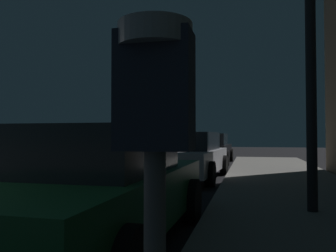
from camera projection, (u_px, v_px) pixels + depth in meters
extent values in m
cube|color=#232838|center=(155.00, 91.00, 0.86)|extent=(0.19, 0.11, 0.30)
cylinder|color=#999EA5|center=(155.00, 36.00, 0.86)|extent=(0.19, 0.19, 0.06)
cube|color=black|center=(134.00, 76.00, 0.87)|extent=(0.01, 0.08, 0.11)
cube|color=#19592D|center=(93.00, 198.00, 4.09)|extent=(1.94, 4.44, 0.64)
cube|color=#1E2328|center=(91.00, 150.00, 4.05)|extent=(1.68, 2.08, 0.56)
cylinder|color=black|center=(78.00, 196.00, 5.64)|extent=(0.23, 0.66, 0.66)
cylinder|color=black|center=(191.00, 201.00, 5.18)|extent=(0.23, 0.66, 0.66)
cube|color=#B7B7BF|center=(188.00, 160.00, 10.49)|extent=(2.07, 4.63, 0.64)
cube|color=#1E2328|center=(188.00, 141.00, 10.54)|extent=(1.73, 2.47, 0.56)
cylinder|color=black|center=(172.00, 164.00, 12.09)|extent=(0.26, 0.67, 0.66)
cylinder|color=black|center=(224.00, 165.00, 11.57)|extent=(0.26, 0.67, 0.66)
cylinder|color=black|center=(144.00, 172.00, 9.40)|extent=(0.26, 0.67, 0.66)
cylinder|color=black|center=(210.00, 174.00, 8.88)|extent=(0.26, 0.67, 0.66)
cube|color=black|center=(210.00, 151.00, 16.58)|extent=(1.83, 4.31, 0.64)
cube|color=#1E2328|center=(210.00, 139.00, 16.39)|extent=(1.58, 2.22, 0.56)
cylinder|color=black|center=(197.00, 155.00, 18.08)|extent=(0.23, 0.66, 0.66)
cylinder|color=black|center=(231.00, 155.00, 17.64)|extent=(0.23, 0.66, 0.66)
cylinder|color=black|center=(187.00, 158.00, 15.51)|extent=(0.23, 0.66, 0.66)
cylinder|color=black|center=(226.00, 158.00, 15.07)|extent=(0.23, 0.66, 0.66)
cylinder|color=black|center=(311.00, 55.00, 5.36)|extent=(0.16, 0.16, 4.86)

